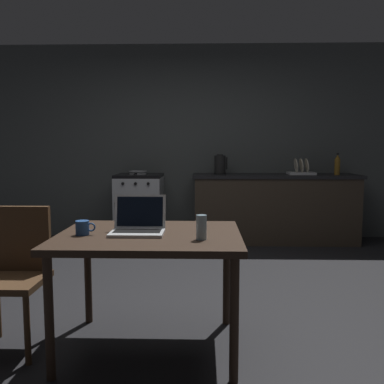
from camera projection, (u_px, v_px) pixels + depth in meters
The scene contains 13 objects.
ground_plane at pixel (171, 305), 3.33m from camera, with size 12.00×12.00×0.00m, color black.
back_wall at pixel (207, 142), 5.81m from camera, with size 6.40×0.10×2.64m, color #494D4C.
kitchen_counter at pixel (274, 208), 5.53m from camera, with size 2.16×0.64×0.90m.
stove_oven at pixel (140, 208), 5.58m from camera, with size 0.60×0.62×0.90m.
dining_table at pixel (150, 245), 2.55m from camera, with size 1.10×0.87×0.73m.
chair at pixel (15, 268), 2.61m from camera, with size 0.40×0.40×0.87m.
laptop at pixel (138, 226), 2.54m from camera, with size 0.32×0.26×0.23m.
electric_kettle at pixel (220, 165), 5.49m from camera, with size 0.18×0.16×0.26m.
bottle at pixel (337, 165), 5.40m from camera, with size 0.07×0.07×0.28m.
frying_pan at pixel (138, 172), 5.50m from camera, with size 0.25×0.42×0.05m.
coffee_mug at pixel (83, 228), 2.49m from camera, with size 0.12×0.08×0.09m.
drinking_glass at pixel (201, 227), 2.36m from camera, with size 0.06×0.06×0.14m.
dish_rack at pixel (301, 171), 5.47m from camera, with size 0.34×0.26×0.21m.
Camera 1 is at (0.26, -3.21, 1.25)m, focal length 39.06 mm.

